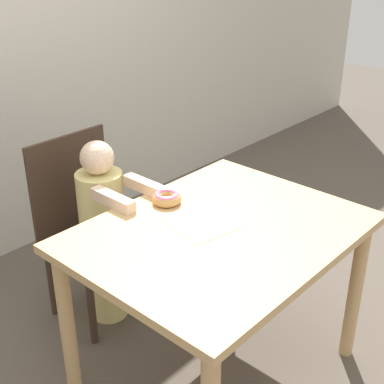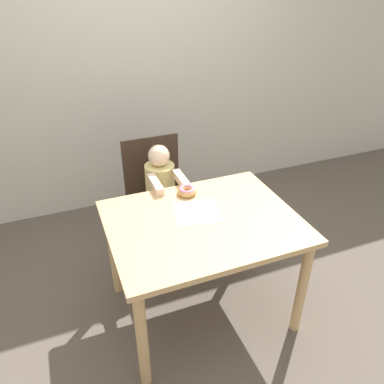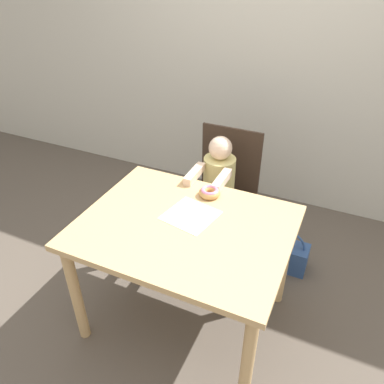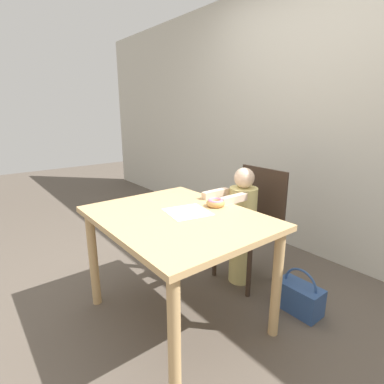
{
  "view_description": "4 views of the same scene",
  "coord_description": "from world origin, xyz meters",
  "px_view_note": "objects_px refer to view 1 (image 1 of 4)",
  "views": [
    {
      "loc": [
        -1.39,
        -1.11,
        1.75
      ],
      "look_at": [
        -0.02,
        0.13,
        0.84
      ],
      "focal_mm": 50.0,
      "sensor_mm": 36.0,
      "label": 1
    },
    {
      "loc": [
        -0.71,
        -1.62,
        1.97
      ],
      "look_at": [
        -0.02,
        0.13,
        0.84
      ],
      "focal_mm": 35.0,
      "sensor_mm": 36.0,
      "label": 2
    },
    {
      "loc": [
        0.67,
        -1.37,
        1.93
      ],
      "look_at": [
        -0.02,
        0.13,
        0.84
      ],
      "focal_mm": 35.0,
      "sensor_mm": 36.0,
      "label": 3
    },
    {
      "loc": [
        1.4,
        -0.99,
        1.34
      ],
      "look_at": [
        -0.02,
        0.13,
        0.84
      ],
      "focal_mm": 28.0,
      "sensor_mm": 36.0,
      "label": 4
    }
  ],
  "objects_px": {
    "chair": "(88,226)",
    "handbag": "(175,252)",
    "donut": "(167,198)",
    "child_figure": "(104,233)"
  },
  "relations": [
    {
      "from": "chair",
      "to": "handbag",
      "type": "height_order",
      "value": "chair"
    },
    {
      "from": "child_figure",
      "to": "handbag",
      "type": "bearing_deg",
      "value": 4.38
    },
    {
      "from": "chair",
      "to": "handbag",
      "type": "distance_m",
      "value": 0.63
    },
    {
      "from": "donut",
      "to": "chair",
      "type": "bearing_deg",
      "value": 98.91
    },
    {
      "from": "donut",
      "to": "handbag",
      "type": "xyz_separation_m",
      "value": [
        0.44,
        0.39,
        -0.64
      ]
    },
    {
      "from": "child_figure",
      "to": "handbag",
      "type": "height_order",
      "value": "child_figure"
    },
    {
      "from": "child_figure",
      "to": "donut",
      "type": "height_order",
      "value": "child_figure"
    },
    {
      "from": "child_figure",
      "to": "donut",
      "type": "xyz_separation_m",
      "value": [
        0.07,
        -0.35,
        0.27
      ]
    },
    {
      "from": "child_figure",
      "to": "handbag",
      "type": "relative_size",
      "value": 2.93
    },
    {
      "from": "donut",
      "to": "handbag",
      "type": "distance_m",
      "value": 0.87
    }
  ]
}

